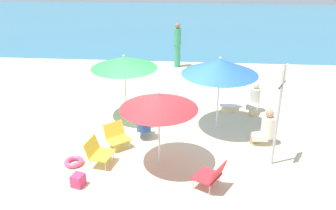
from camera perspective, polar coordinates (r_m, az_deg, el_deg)
The scene contains 16 objects.
ground_plane at distance 8.91m, azimuth -2.31°, elevation -6.53°, with size 40.00×40.00×0.00m, color beige.
sea_water at distance 23.01m, azimuth 2.17°, elevation 12.73°, with size 40.00×16.00×0.01m, color teal.
umbrella_blue at distance 9.18m, azimuth 8.15°, elevation 5.97°, with size 1.93×1.93×1.97m.
umbrella_green at distance 9.83m, azimuth -6.91°, elevation 6.64°, with size 1.80×1.80×1.83m.
umbrella_red at distance 7.51m, azimuth -1.46°, elevation 0.60°, with size 1.66×1.66×1.77m.
beach_chair_a at distance 7.39m, azimuth 6.82°, elevation -10.82°, with size 0.72×0.72×0.61m.
beach_chair_b at distance 10.90m, azimuth 9.58°, elevation 0.87°, with size 0.58×0.58×0.60m.
beach_chair_c at distance 8.87m, azimuth -8.08°, elevation -4.69°, with size 0.72×0.72×0.57m.
beach_chair_d at distance 8.24m, azimuth -11.01°, elevation -7.12°, with size 0.61×0.63×0.59m.
person_a at distance 14.39m, azimuth 1.47°, elevation 9.40°, with size 0.29×0.29×1.73m.
person_b at distance 9.12m, azimuth 15.13°, elevation -3.48°, with size 0.56×0.35×0.93m.
person_c at distance 10.77m, azimuth 13.39°, elevation 1.10°, with size 0.43×0.55×0.91m.
person_d at distance 9.07m, azimuth -3.84°, elevation -2.50°, with size 0.38×0.57×0.97m.
warning_sign at distance 7.89m, azimuth 17.14°, elevation 0.54°, with size 0.24×0.47×2.33m.
swim_ring at distance 8.48m, azimuth -14.53°, elevation -8.62°, with size 0.44×0.44×0.11m, color #E54C7F.
beach_bag at distance 7.74m, azimuth -13.93°, elevation -11.39°, with size 0.25×0.23×0.26m, color #DB3866.
Camera 1 is at (0.97, -7.60, 4.53)m, focal length 38.86 mm.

